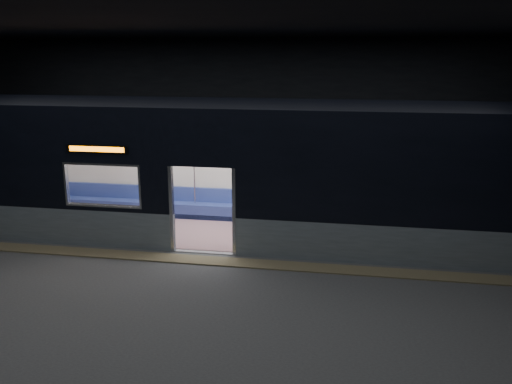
# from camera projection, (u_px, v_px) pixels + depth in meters

# --- Properties ---
(station_floor) EXTENTS (24.00, 14.00, 0.01)m
(station_floor) POSITION_uv_depth(u_px,v_px,m) (191.00, 270.00, 11.63)
(station_floor) COLOR #47494C
(station_floor) RESTS_ON ground
(station_envelope) EXTENTS (24.00, 14.00, 5.00)m
(station_envelope) POSITION_uv_depth(u_px,v_px,m) (185.00, 98.00, 10.71)
(station_envelope) COLOR black
(station_envelope) RESTS_ON station_floor
(tactile_strip) EXTENTS (22.80, 0.50, 0.03)m
(tactile_strip) POSITION_uv_depth(u_px,v_px,m) (198.00, 260.00, 12.15)
(tactile_strip) COLOR #8C7F59
(tactile_strip) RESTS_ON station_floor
(metro_car) EXTENTS (18.00, 3.04, 3.35)m
(metro_car) POSITION_uv_depth(u_px,v_px,m) (218.00, 163.00, 13.59)
(metro_car) COLOR #8C99A7
(metro_car) RESTS_ON station_floor
(passenger) EXTENTS (0.43, 0.70, 1.36)m
(passenger) POSITION_uv_depth(u_px,v_px,m) (280.00, 196.00, 14.57)
(passenger) COLOR black
(passenger) RESTS_ON metro_car
(handbag) EXTENTS (0.37, 0.35, 0.15)m
(handbag) POSITION_uv_depth(u_px,v_px,m) (278.00, 202.00, 14.39)
(handbag) COLOR black
(handbag) RESTS_ON passenger
(transit_map) EXTENTS (1.08, 0.03, 0.70)m
(transit_map) POSITION_uv_depth(u_px,v_px,m) (313.00, 169.00, 14.54)
(transit_map) COLOR white
(transit_map) RESTS_ON metro_car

